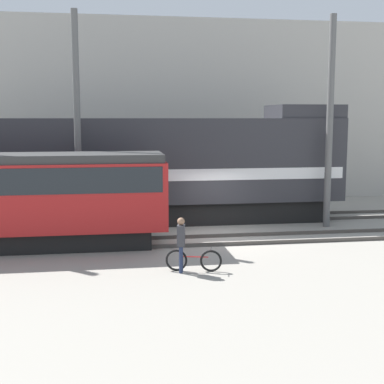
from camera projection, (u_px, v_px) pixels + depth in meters
ground_plane at (222, 236)px, 21.36m from camera, size 120.00×120.00×0.00m
track_near at (226, 239)px, 20.49m from camera, size 60.00×1.50×0.14m
track_far at (207, 219)px, 24.65m from camera, size 60.00×1.51×0.14m
building_backdrop at (180, 111)px, 32.98m from camera, size 40.18×6.00×10.22m
freight_locomotive at (142, 168)px, 23.88m from camera, size 18.32×3.04×5.28m
streetcar at (29, 195)px, 19.14m from camera, size 9.79×2.54×3.43m
bicycle at (194, 260)px, 16.44m from camera, size 1.72×0.57×0.74m
person at (181, 239)px, 16.23m from camera, size 0.30×0.40×1.71m
utility_pole_center at (77, 125)px, 21.13m from camera, size 0.26×0.26×8.87m
utility_pole_right at (330, 123)px, 22.71m from camera, size 0.29×0.29×8.98m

